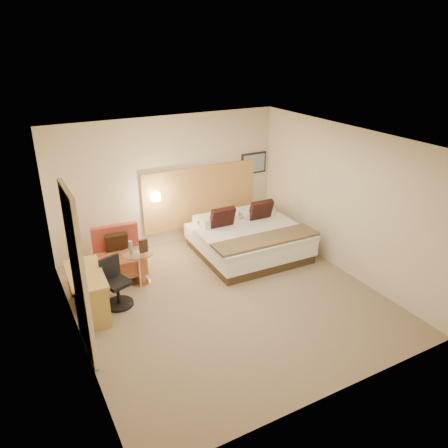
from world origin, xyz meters
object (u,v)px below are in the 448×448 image
bed (248,239)px  side_table (139,266)px  desk_chair (116,286)px  lounge_chair (119,257)px  desk (88,281)px

bed → side_table: bearing=-178.1°
desk_chair → lounge_chair: bearing=71.2°
bed → lounge_chair: bed is taller
lounge_chair → side_table: bearing=-66.5°
side_table → desk_chair: (-0.55, -0.48, 0.00)m
lounge_chair → side_table: lounge_chair is taller
desk → side_table: bearing=27.1°
side_table → desk_chair: 0.73m
side_table → desk_chair: desk_chair is taller
bed → lounge_chair: 2.56m
desk_chair → side_table: bearing=41.3°
lounge_chair → desk_chair: size_ratio=1.08×
side_table → desk_chair: size_ratio=0.74×
side_table → desk: (-0.98, -0.50, 0.23)m
lounge_chair → desk_chair: bearing=-108.8°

